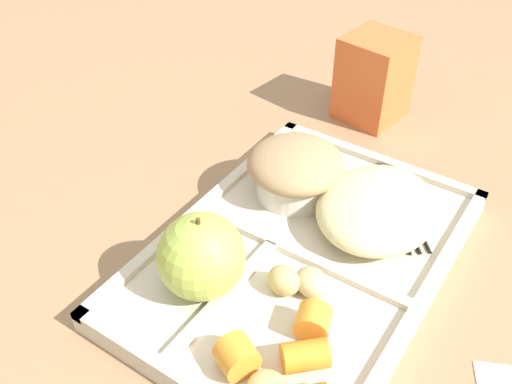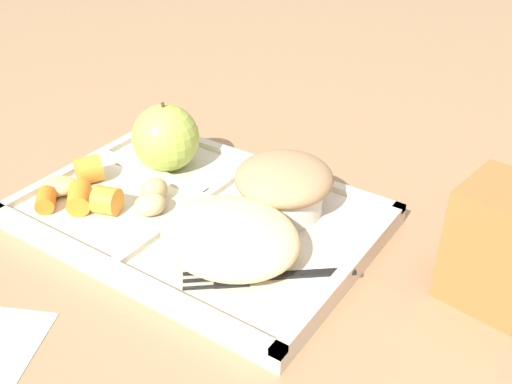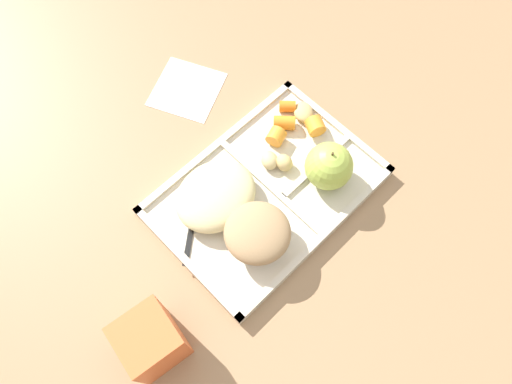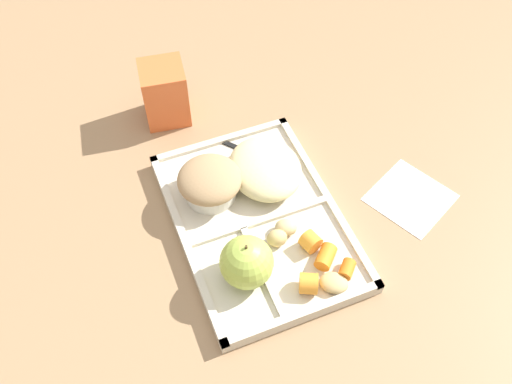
% 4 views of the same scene
% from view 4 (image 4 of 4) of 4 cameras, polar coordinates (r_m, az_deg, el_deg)
% --- Properties ---
extents(ground, '(6.00, 6.00, 0.00)m').
position_cam_4_polar(ground, '(0.83, 0.16, -3.24)').
color(ground, '#997551').
extents(lunch_tray, '(0.33, 0.23, 0.02)m').
position_cam_4_polar(lunch_tray, '(0.82, 0.17, -2.96)').
color(lunch_tray, beige).
rests_on(lunch_tray, ground).
extents(green_apple, '(0.07, 0.07, 0.08)m').
position_cam_4_polar(green_apple, '(0.74, -0.94, -7.01)').
color(green_apple, '#A8C14C').
rests_on(green_apple, lunch_tray).
extents(bran_muffin, '(0.09, 0.09, 0.05)m').
position_cam_4_polar(bran_muffin, '(0.82, -4.61, 0.94)').
color(bran_muffin, silver).
rests_on(bran_muffin, lunch_tray).
extents(carrot_slice_back, '(0.04, 0.04, 0.02)m').
position_cam_4_polar(carrot_slice_back, '(0.78, 6.95, -6.41)').
color(carrot_slice_back, orange).
rests_on(carrot_slice_back, lunch_tray).
extents(carrot_slice_small, '(0.03, 0.03, 0.02)m').
position_cam_4_polar(carrot_slice_small, '(0.78, 9.04, -7.58)').
color(carrot_slice_small, orange).
rests_on(carrot_slice_small, lunch_tray).
extents(carrot_slice_center, '(0.04, 0.03, 0.03)m').
position_cam_4_polar(carrot_slice_center, '(0.75, 5.26, -9.05)').
color(carrot_slice_center, orange).
rests_on(carrot_slice_center, lunch_tray).
extents(carrot_slice_tilted, '(0.03, 0.03, 0.03)m').
position_cam_4_polar(carrot_slice_tilted, '(0.79, 5.46, -4.94)').
color(carrot_slice_tilted, orange).
rests_on(carrot_slice_tilted, lunch_tray).
extents(potato_chunk_golden, '(0.04, 0.04, 0.02)m').
position_cam_4_polar(potato_chunk_golden, '(0.80, 2.99, -3.54)').
color(potato_chunk_golden, tan).
rests_on(potato_chunk_golden, lunch_tray).
extents(potato_chunk_corner, '(0.05, 0.05, 0.02)m').
position_cam_4_polar(potato_chunk_corner, '(0.76, 7.75, -8.93)').
color(potato_chunk_corner, tan).
rests_on(potato_chunk_corner, lunch_tray).
extents(potato_chunk_large, '(0.03, 0.03, 0.02)m').
position_cam_4_polar(potato_chunk_large, '(0.79, 2.09, -4.59)').
color(potato_chunk_large, tan).
rests_on(potato_chunk_large, lunch_tray).
extents(egg_noodle_pile, '(0.12, 0.11, 0.04)m').
position_cam_4_polar(egg_noodle_pile, '(0.85, 0.90, 2.35)').
color(egg_noodle_pile, beige).
rests_on(egg_noodle_pile, lunch_tray).
extents(meatball_back, '(0.04, 0.04, 0.04)m').
position_cam_4_polar(meatball_back, '(0.85, 2.88, 2.18)').
color(meatball_back, brown).
rests_on(meatball_back, lunch_tray).
extents(meatball_center, '(0.03, 0.03, 0.03)m').
position_cam_4_polar(meatball_center, '(0.84, 1.78, 1.45)').
color(meatball_center, brown).
rests_on(meatball_center, lunch_tray).
extents(plastic_fork, '(0.12, 0.10, 0.00)m').
position_cam_4_polar(plastic_fork, '(0.89, 0.73, 3.35)').
color(plastic_fork, black).
rests_on(plastic_fork, lunch_tray).
extents(milk_carton, '(0.08, 0.08, 0.10)m').
position_cam_4_polar(milk_carton, '(0.95, -9.07, 9.70)').
color(milk_carton, orange).
rests_on(milk_carton, ground).
extents(paper_napkin, '(0.14, 0.14, 0.00)m').
position_cam_4_polar(paper_napkin, '(0.89, 15.10, -0.53)').
color(paper_napkin, white).
rests_on(paper_napkin, ground).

